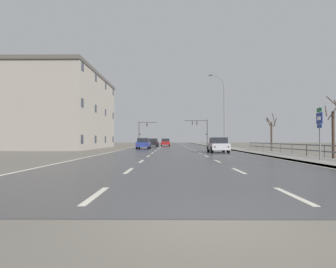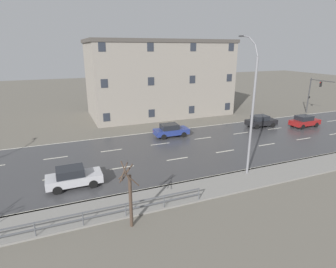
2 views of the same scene
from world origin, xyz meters
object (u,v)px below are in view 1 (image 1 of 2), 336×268
Objects in this scene: street_lamp_midground at (223,112)px; brick_building at (67,112)px; highway_sign at (320,127)px; car_near_right at (153,143)px; car_near_left at (165,142)px; traffic_signal_left at (142,130)px; traffic_signal_right at (201,128)px; car_far_left at (144,143)px; car_far_right at (218,145)px.

street_lamp_midground is 0.51× the size of brick_building.
car_near_right is at bearing 108.29° from highway_sign.
highway_sign is 39.05m from car_near_right.
street_lamp_midground is 2.70× the size of car_near_left.
street_lamp_midground is 28.02m from traffic_signal_left.
traffic_signal_right is 0.27× the size of brick_building.
car_far_left is 0.99× the size of car_near_right.
car_near_left and car_near_right have the same top height.
car_far_right is at bearing -35.31° from brick_building.
traffic_signal_right is at bearing 92.15° from highway_sign.
brick_building reaches higher than car_far_right.
car_far_right is at bearing -51.90° from car_far_left.
traffic_signal_left is 1.37× the size of car_near_left.
brick_building is (-25.05, 27.25, 3.62)m from highway_sign.
highway_sign is 0.55× the size of traffic_signal_right.
car_near_right is (-11.31, 11.04, -4.68)m from street_lamp_midground.
street_lamp_midground is 1.97× the size of traffic_signal_left.
car_near_right is at bearing 135.71° from street_lamp_midground.
car_near_left is 5.86m from car_near_right.
highway_sign is at bearing -47.41° from brick_building.
highway_sign is 52.26m from traffic_signal_left.
traffic_signal_left is at bearing 174.59° from traffic_signal_right.
car_near_right is (-8.21, 24.69, 0.00)m from car_far_right.
traffic_signal_left is 1.35× the size of car_near_right.
highway_sign is at bearing -72.31° from car_far_right.
traffic_signal_right is 36.41m from car_far_right.
traffic_signal_left reaches higher than highway_sign.
car_near_left is at bearing 70.56° from car_near_right.
car_near_left is (-8.15, -6.10, -3.33)m from traffic_signal_right.
brick_building is (-9.49, -22.62, 2.03)m from traffic_signal_left.
traffic_signal_right is at bearing 86.08° from car_far_right.
traffic_signal_right is 15.88m from car_near_right.
street_lamp_midground is 12.90m from car_far_left.
street_lamp_midground is 26.26m from highway_sign.
car_near_left is 0.19× the size of brick_building.
street_lamp_midground is at bearing -2.91° from brick_building.
highway_sign is 43.64m from car_near_left.
highway_sign is at bearing -60.66° from car_far_left.
car_far_right is at bearing 108.10° from highway_sign.
brick_building reaches higher than car_near_right.
highway_sign is at bearing -78.50° from car_near_left.
car_far_left is (-11.88, -1.90, -4.68)m from street_lamp_midground.
car_far_left is at bearing -100.50° from car_near_left.
car_near_right is (-10.42, -11.50, -3.33)m from traffic_signal_right.
car_far_left is at bearing -89.14° from car_near_right.
traffic_signal_right reaches higher than car_near_left.
car_near_right is at bearing 37.48° from brick_building.
car_near_left is at bearing -143.21° from traffic_signal_right.
highway_sign is 13.08m from car_far_right.
car_far_left is at bearing -170.89° from street_lamp_midground.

